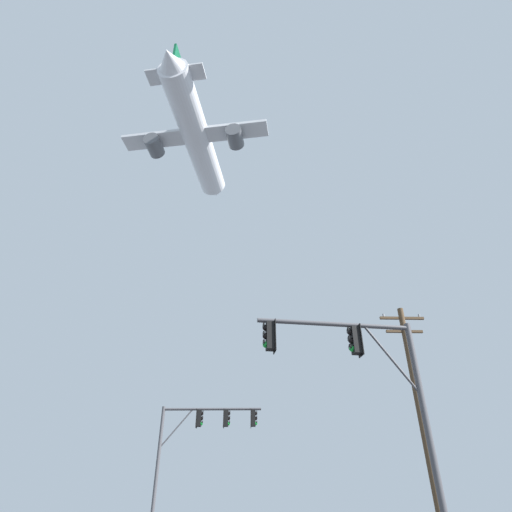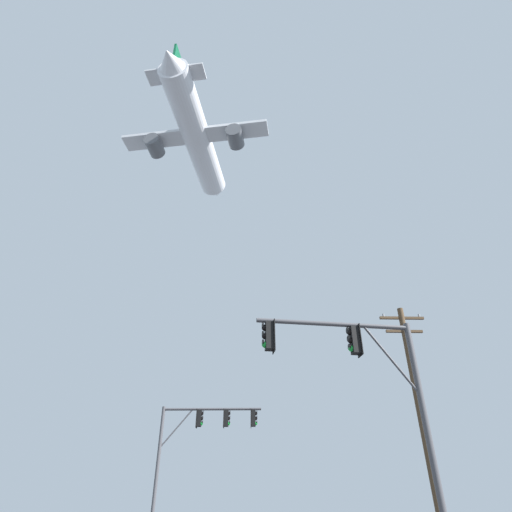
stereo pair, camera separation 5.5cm
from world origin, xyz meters
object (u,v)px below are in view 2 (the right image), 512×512
object	(u,v)px
utility_pole	(418,404)
signal_pole_far	(200,433)
airplane	(196,137)
signal_pole_near	(364,372)

from	to	relation	value
utility_pole	signal_pole_far	bearing A→B (deg)	146.56
airplane	signal_pole_far	bearing A→B (deg)	-72.95
utility_pole	airplane	size ratio (longest dim) A/B	0.38
signal_pole_near	signal_pole_far	size ratio (longest dim) A/B	1.03
signal_pole_near	signal_pole_far	distance (m)	14.44
signal_pole_near	signal_pole_far	world-z (taller)	signal_pole_near
signal_pole_near	utility_pole	distance (m)	7.37
signal_pole_far	utility_pole	size ratio (longest dim) A/B	0.65
signal_pole_far	utility_pole	bearing A→B (deg)	-33.44
signal_pole_far	airplane	size ratio (longest dim) A/B	0.25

